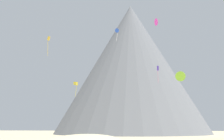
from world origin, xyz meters
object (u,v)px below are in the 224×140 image
kite_gold_high (48,41)px  kite_indigo_mid (158,71)px  rock_massif (132,71)px  kite_magenta_mid (156,22)px  kite_yellow_mid (76,84)px  kite_blue_high (117,31)px  kite_lime_low (180,76)px

kite_gold_high → kite_indigo_mid: size_ratio=1.02×
rock_massif → kite_magenta_mid: 85.47m
kite_magenta_mid → kite_yellow_mid: size_ratio=0.34×
kite_magenta_mid → kite_yellow_mid: 37.86m
kite_gold_high → kite_indigo_mid: (28.30, 16.58, -5.70)m
rock_massif → kite_yellow_mid: bearing=-102.2°
kite_gold_high → kite_blue_high: 20.68m
kite_lime_low → kite_yellow_mid: size_ratio=0.48×
kite_indigo_mid → kite_blue_high: kite_blue_high is taller
kite_magenta_mid → kite_indigo_mid: 32.11m
kite_yellow_mid → kite_blue_high: 19.89m
rock_massif → kite_magenta_mid: bearing=-82.0°
rock_massif → kite_lime_low: 82.67m
kite_blue_high → kite_indigo_mid: bearing=176.8°
kite_gold_high → kite_lime_low: bearing=-52.5°
kite_lime_low → kite_indigo_mid: 27.85m
kite_gold_high → kite_indigo_mid: kite_gold_high is taller
kite_yellow_mid → kite_blue_high: bearing=102.8°
kite_yellow_mid → kite_blue_high: size_ratio=1.12×
kite_magenta_mid → kite_gold_high: (-28.05, 15.30, 1.87)m
kite_lime_low → kite_yellow_mid: 36.95m
kite_yellow_mid → kite_lime_low: bearing=73.0°
kite_magenta_mid → kite_gold_high: kite_gold_high is taller
kite_magenta_mid → kite_lime_low: bearing=163.7°
kite_gold_high → kite_yellow_mid: bearing=37.6°
rock_massif → kite_lime_low: rock_massif is taller
rock_massif → kite_indigo_mid: 54.87m
kite_yellow_mid → kite_gold_high: bearing=4.6°
rock_massif → kite_lime_low: size_ratio=44.94×
rock_massif → kite_yellow_mid: 59.24m
kite_magenta_mid → kite_blue_high: (-11.36, 26.16, 7.44)m
kite_blue_high → kite_yellow_mid: bearing=-38.4°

